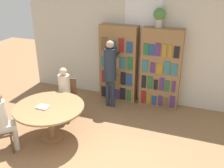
% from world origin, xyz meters
% --- Properties ---
extents(wall_back, '(6.40, 0.07, 3.00)m').
position_xyz_m(wall_back, '(0.00, 3.54, 1.51)').
color(wall_back, beige).
rests_on(wall_back, ground_plane).
extents(bookshelf_left, '(0.97, 0.34, 1.99)m').
position_xyz_m(bookshelf_left, '(-0.55, 3.35, 0.99)').
color(bookshelf_left, olive).
rests_on(bookshelf_left, ground_plane).
extents(bookshelf_right, '(0.97, 0.34, 1.99)m').
position_xyz_m(bookshelf_right, '(0.55, 3.35, 0.99)').
color(bookshelf_right, olive).
rests_on(bookshelf_right, ground_plane).
extents(flower_vase, '(0.28, 0.28, 0.45)m').
position_xyz_m(flower_vase, '(0.42, 3.35, 2.26)').
color(flower_vase, '#B7AD9E').
rests_on(flower_vase, bookshelf_right).
extents(reading_table, '(1.39, 1.39, 0.75)m').
position_xyz_m(reading_table, '(-1.23, 1.10, 0.65)').
color(reading_table, olive).
rests_on(reading_table, ground_plane).
extents(chair_left_side, '(0.46, 0.46, 0.89)m').
position_xyz_m(chair_left_side, '(-1.41, 2.12, 0.50)').
color(chair_left_side, brown).
rests_on(chair_left_side, ground_plane).
extents(seated_reader_left, '(0.31, 0.39, 1.24)m').
position_xyz_m(seated_reader_left, '(-1.38, 1.94, 0.70)').
color(seated_reader_left, beige).
rests_on(seated_reader_left, ground_plane).
extents(seated_reader_right, '(0.40, 0.40, 1.26)m').
position_xyz_m(seated_reader_right, '(-1.82, 0.49, 0.71)').
color(seated_reader_right, beige).
rests_on(seated_reader_right, ground_plane).
extents(librarian_standing, '(0.31, 0.58, 1.72)m').
position_xyz_m(librarian_standing, '(-0.59, 2.85, 1.05)').
color(librarian_standing, '#232D3D').
rests_on(librarian_standing, ground_plane).
extents(open_book_on_table, '(0.24, 0.18, 0.03)m').
position_xyz_m(open_book_on_table, '(-1.31, 1.01, 0.77)').
color(open_book_on_table, silver).
rests_on(open_book_on_table, reading_table).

